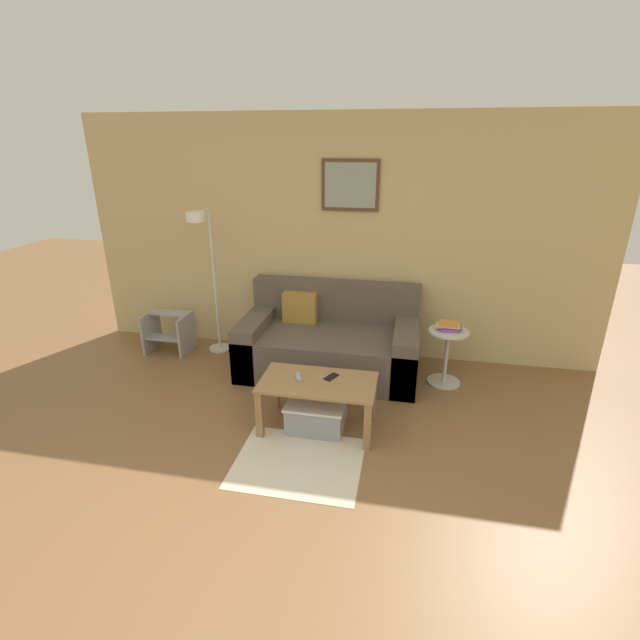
{
  "coord_description": "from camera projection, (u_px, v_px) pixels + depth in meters",
  "views": [
    {
      "loc": [
        0.79,
        -1.88,
        2.28
      ],
      "look_at": [
        0.07,
        1.71,
        0.85
      ],
      "focal_mm": 26.0,
      "sensor_mm": 36.0,
      "label": 1
    }
  ],
  "objects": [
    {
      "name": "ground_plane",
      "position": [
        250.0,
        560.0,
        2.69
      ],
      "size": [
        16.0,
        16.0,
        0.0
      ],
      "primitive_type": "plane",
      "color": "brown"
    },
    {
      "name": "wall_back",
      "position": [
        337.0,
        240.0,
        4.95
      ],
      "size": [
        5.6,
        0.09,
        2.55
      ],
      "color": "tan",
      "rests_on": "ground_plane"
    },
    {
      "name": "area_rug",
      "position": [
        298.0,
        462.0,
        3.5
      ],
      "size": [
        0.95,
        0.78,
        0.01
      ],
      "primitive_type": "cube",
      "color": "beige",
      "rests_on": "ground_plane"
    },
    {
      "name": "couch",
      "position": [
        330.0,
        343.0,
        4.84
      ],
      "size": [
        1.8,
        0.98,
        0.87
      ],
      "color": "brown",
      "rests_on": "ground_plane"
    },
    {
      "name": "coffee_table",
      "position": [
        318.0,
        390.0,
        3.82
      ],
      "size": [
        0.95,
        0.53,
        0.44
      ],
      "color": "#997047",
      "rests_on": "ground_plane"
    },
    {
      "name": "storage_bin",
      "position": [
        317.0,
        412.0,
        3.92
      ],
      "size": [
        0.49,
        0.45,
        0.25
      ],
      "color": "gray",
      "rests_on": "ground_plane"
    },
    {
      "name": "floor_lamp",
      "position": [
        206.0,
        264.0,
        4.87
      ],
      "size": [
        0.25,
        0.53,
        1.62
      ],
      "color": "silver",
      "rests_on": "ground_plane"
    },
    {
      "name": "side_table",
      "position": [
        447.0,
        352.0,
        4.54
      ],
      "size": [
        0.39,
        0.39,
        0.56
      ],
      "color": "silver",
      "rests_on": "ground_plane"
    },
    {
      "name": "book_stack",
      "position": [
        449.0,
        326.0,
        4.46
      ],
      "size": [
        0.25,
        0.18,
        0.07
      ],
      "color": "#8C4C93",
      "rests_on": "side_table"
    },
    {
      "name": "remote_control",
      "position": [
        298.0,
        377.0,
        3.84
      ],
      "size": [
        0.09,
        0.15,
        0.02
      ],
      "primitive_type": "cube",
      "rotation": [
        0.0,
        0.0,
        0.36
      ],
      "color": "#99999E",
      "rests_on": "coffee_table"
    },
    {
      "name": "cell_phone",
      "position": [
        331.0,
        377.0,
        3.85
      ],
      "size": [
        0.12,
        0.15,
        0.01
      ],
      "primitive_type": "cube",
      "rotation": [
        0.0,
        0.0,
        -0.44
      ],
      "color": "black",
      "rests_on": "coffee_table"
    },
    {
      "name": "step_stool",
      "position": [
        169.0,
        331.0,
        5.28
      ],
      "size": [
        0.48,
        0.39,
        0.45
      ],
      "color": "#99999E",
      "rests_on": "ground_plane"
    }
  ]
}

